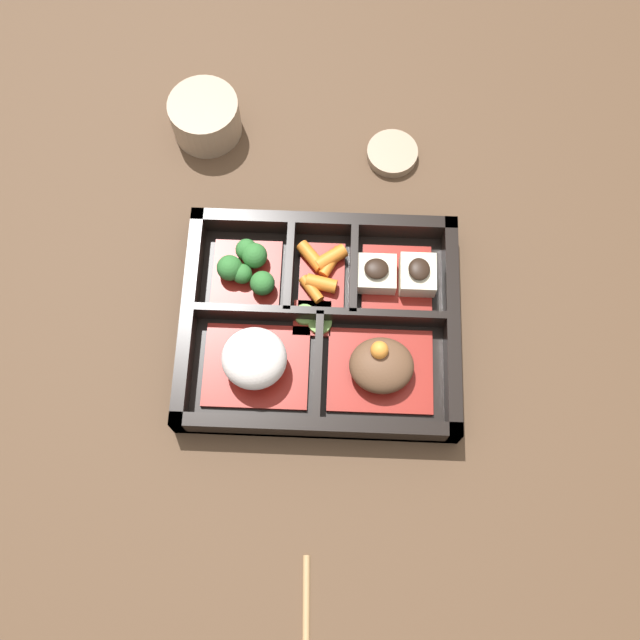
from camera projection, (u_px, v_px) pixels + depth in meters
name	position (u px, v px, depth m)	size (l,w,h in m)	color
ground_plane	(320.00, 328.00, 0.81)	(3.00, 3.00, 0.00)	#4C3523
bento_base	(320.00, 326.00, 0.81)	(0.29, 0.24, 0.01)	black
bento_rim	(320.00, 319.00, 0.80)	(0.29, 0.24, 0.04)	black
bowl_stew	(381.00, 366.00, 0.77)	(0.11, 0.09, 0.05)	maroon
bowl_rice	(255.00, 360.00, 0.76)	(0.11, 0.09, 0.06)	maroon
bowl_tofu	(397.00, 275.00, 0.81)	(0.09, 0.08, 0.04)	maroon
bowl_carrots	(322.00, 271.00, 0.82)	(0.06, 0.08, 0.02)	maroon
bowl_greens	(247.00, 268.00, 0.81)	(0.07, 0.08, 0.03)	maroon
bowl_pickles	(312.00, 318.00, 0.80)	(0.04, 0.04, 0.01)	maroon
tea_cup	(205.00, 116.00, 0.87)	(0.08, 0.08, 0.05)	gray
sauce_dish	(392.00, 153.00, 0.88)	(0.06, 0.06, 0.01)	gray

